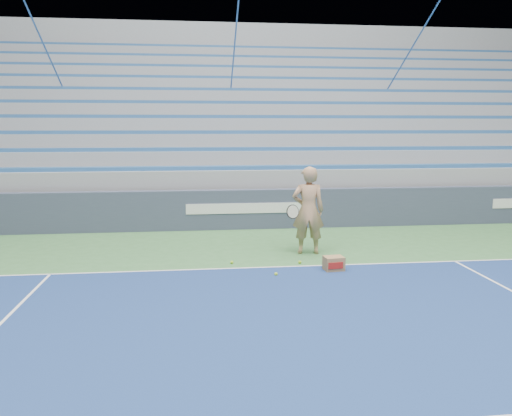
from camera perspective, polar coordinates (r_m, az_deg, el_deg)
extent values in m
cube|color=white|center=(10.14, 0.67, -6.80)|extent=(10.97, 0.05, 0.00)
cube|color=#394157|center=(13.91, -1.39, -0.13)|extent=(30.00, 0.30, 1.10)
cube|color=white|center=(13.74, -1.34, -0.04)|extent=(3.20, 0.02, 0.28)
cube|color=gray|center=(18.40, -2.67, 2.16)|extent=(30.00, 8.50, 1.10)
cube|color=gray|center=(18.32, -2.69, 4.65)|extent=(30.00, 8.50, 0.50)
cube|color=#285793|center=(14.44, -1.65, 4.63)|extent=(29.60, 0.42, 0.11)
cube|color=gray|center=(18.71, -2.79, 6.28)|extent=(30.00, 7.65, 0.50)
cube|color=#285793|center=(15.25, -1.94, 6.76)|extent=(29.60, 0.42, 0.11)
cube|color=gray|center=(19.11, -2.89, 7.84)|extent=(30.00, 6.80, 0.50)
cube|color=#285793|center=(16.09, -2.20, 8.67)|extent=(29.60, 0.42, 0.11)
cube|color=gray|center=(19.53, -2.98, 9.34)|extent=(30.00, 5.95, 0.50)
cube|color=#285793|center=(16.94, -2.43, 10.39)|extent=(29.60, 0.42, 0.11)
cube|color=gray|center=(19.96, -3.07, 10.77)|extent=(30.00, 5.10, 0.50)
cube|color=#285793|center=(17.80, -2.64, 11.94)|extent=(29.60, 0.42, 0.11)
cube|color=gray|center=(20.40, -3.16, 12.14)|extent=(30.00, 4.25, 0.50)
cube|color=#285793|center=(18.68, -2.84, 13.35)|extent=(29.60, 0.42, 0.11)
cube|color=gray|center=(20.86, -3.25, 13.45)|extent=(30.00, 3.40, 0.50)
cube|color=#285793|center=(19.57, -3.02, 14.63)|extent=(29.60, 0.42, 0.11)
cube|color=gray|center=(21.32, -3.33, 14.71)|extent=(30.00, 2.55, 0.50)
cube|color=#285793|center=(20.46, -3.19, 15.80)|extent=(29.60, 0.42, 0.11)
cube|color=gray|center=(21.80, -3.41, 15.91)|extent=(30.00, 1.70, 0.50)
cube|color=#285793|center=(21.37, -3.34, 16.87)|extent=(29.60, 0.42, 0.11)
cube|color=gray|center=(22.28, -3.48, 17.06)|extent=(30.00, 0.85, 0.50)
cube|color=#285793|center=(22.28, -3.48, 17.85)|extent=(29.60, 0.42, 0.11)
cube|color=gray|center=(22.81, -3.53, 11.33)|extent=(31.00, 0.40, 7.30)
cylinder|color=#2F5FA5|center=(18.91, -21.81, 14.02)|extent=(0.05, 8.53, 5.04)
cylinder|color=#2F5FA5|center=(18.34, -2.77, 14.82)|extent=(0.05, 8.53, 5.04)
cylinder|color=#2F5FA5|center=(19.68, 15.51, 14.12)|extent=(0.05, 8.53, 5.04)
imported|color=tan|center=(11.15, 5.98, -0.27)|extent=(0.77, 0.55, 1.96)
cylinder|color=black|center=(10.84, 4.46, -0.69)|extent=(0.12, 0.27, 0.08)
cylinder|color=beige|center=(10.54, 4.22, -0.43)|extent=(0.29, 0.16, 0.28)
torus|color=black|center=(10.54, 4.22, -0.43)|extent=(0.31, 0.18, 0.30)
cube|color=olive|center=(10.05, 8.87, -6.30)|extent=(0.41, 0.33, 0.29)
cube|color=#B21E19|center=(9.91, 9.10, -6.52)|extent=(0.30, 0.05, 0.13)
sphere|color=#A7D52B|center=(10.96, 9.74, -5.60)|extent=(0.07, 0.07, 0.07)
sphere|color=#A7D52B|center=(10.44, -2.77, -6.21)|extent=(0.07, 0.07, 0.07)
sphere|color=#A7D52B|center=(9.63, 2.29, -7.55)|extent=(0.07, 0.07, 0.07)
sphere|color=#A7D52B|center=(10.48, 5.03, -6.18)|extent=(0.07, 0.07, 0.07)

